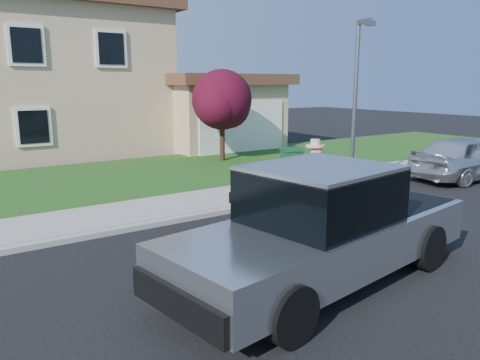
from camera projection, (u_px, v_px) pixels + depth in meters
name	position (u px, v px, depth m)	size (l,w,h in m)	color
ground	(288.00, 249.00, 9.34)	(80.00, 80.00, 0.00)	black
curb	(246.00, 207.00, 12.22)	(40.00, 0.20, 0.12)	gray
sidewalk	(223.00, 198.00, 13.11)	(40.00, 2.00, 0.15)	gray
lawn	(156.00, 174.00, 16.74)	(40.00, 7.00, 0.10)	#123F15
house	(91.00, 84.00, 22.64)	(14.00, 11.30, 6.85)	tan
pickup_truck	(324.00, 228.00, 7.66)	(6.21, 2.82, 1.97)	black
woman	(314.00, 180.00, 11.47)	(0.68, 0.49, 1.92)	tan
sedan	(468.00, 157.00, 15.89)	(1.81, 4.49, 1.53)	silver
ornamental_tree	(223.00, 103.00, 18.91)	(2.69, 2.43, 3.70)	black
trash_bin	(291.00, 164.00, 15.03)	(0.88, 0.93, 1.05)	#103C1D
street_lamp	(356.00, 99.00, 12.97)	(0.29, 0.64, 4.90)	slate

